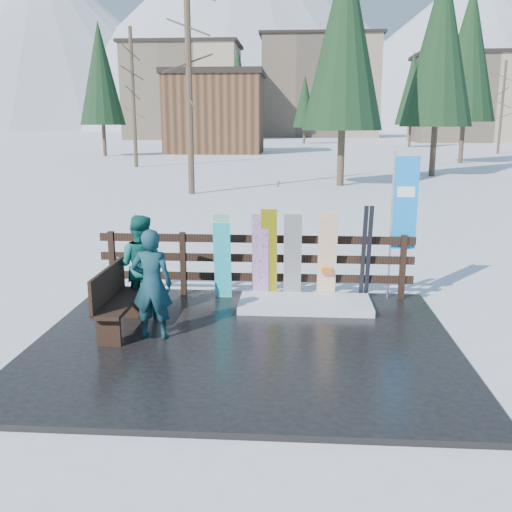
# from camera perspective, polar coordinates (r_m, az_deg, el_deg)

# --- Properties ---
(ground) EXTENTS (700.00, 700.00, 0.00)m
(ground) POSITION_cam_1_polar(r_m,az_deg,el_deg) (8.29, -1.17, -8.99)
(ground) COLOR white
(ground) RESTS_ON ground
(deck) EXTENTS (6.00, 5.00, 0.08)m
(deck) POSITION_cam_1_polar(r_m,az_deg,el_deg) (8.28, -1.17, -8.74)
(deck) COLOR black
(deck) RESTS_ON ground
(fence) EXTENTS (5.60, 0.10, 1.15)m
(fence) POSITION_cam_1_polar(r_m,az_deg,el_deg) (10.16, -0.09, -0.44)
(fence) COLOR black
(fence) RESTS_ON deck
(snow_patch) EXTENTS (2.22, 1.00, 0.12)m
(snow_patch) POSITION_cam_1_polar(r_m,az_deg,el_deg) (9.72, 4.92, -4.79)
(snow_patch) COLOR white
(snow_patch) RESTS_ON deck
(bench) EXTENTS (0.40, 1.50, 0.97)m
(bench) POSITION_cam_1_polar(r_m,az_deg,el_deg) (8.73, -13.85, -4.09)
(bench) COLOR black
(bench) RESTS_ON deck
(snowboard_0) EXTENTS (0.30, 0.25, 1.39)m
(snowboard_0) POSITION_cam_1_polar(r_m,az_deg,el_deg) (9.99, -3.38, -0.48)
(snowboard_0) COLOR #23C5DD
(snowboard_0) RESTS_ON deck
(snowboard_1) EXTENTS (0.27, 0.25, 1.53)m
(snowboard_1) POSITION_cam_1_polar(r_m,az_deg,el_deg) (9.98, -3.37, -0.09)
(snowboard_1) COLOR silver
(snowboard_1) RESTS_ON deck
(snowboard_2) EXTENTS (0.27, 0.34, 1.64)m
(snowboard_2) POSITION_cam_1_polar(r_m,az_deg,el_deg) (9.89, 1.32, 0.14)
(snowboard_2) COLOR #EBDE01
(snowboard_2) RESTS_ON deck
(snowboard_3) EXTENTS (0.28, 0.29, 1.55)m
(snowboard_3) POSITION_cam_1_polar(r_m,az_deg,el_deg) (9.91, 0.44, -0.10)
(snowboard_3) COLOR silver
(snowboard_3) RESTS_ON deck
(snowboard_4) EXTENTS (0.31, 0.31, 1.56)m
(snowboard_4) POSITION_cam_1_polar(r_m,az_deg,el_deg) (9.89, 3.68, -0.13)
(snowboard_4) COLOR black
(snowboard_4) RESTS_ON deck
(snowboard_5) EXTENTS (0.32, 0.38, 1.57)m
(snowboard_5) POSITION_cam_1_polar(r_m,az_deg,el_deg) (9.91, 7.13, -0.13)
(snowboard_5) COLOR white
(snowboard_5) RESTS_ON deck
(ski_pair_a) EXTENTS (0.16, 0.24, 1.55)m
(ski_pair_a) POSITION_cam_1_polar(r_m,az_deg,el_deg) (9.97, 1.56, -0.01)
(ski_pair_a) COLOR #A22E14
(ski_pair_a) RESTS_ON deck
(ski_pair_b) EXTENTS (0.16, 0.32, 1.70)m
(ski_pair_b) POSITION_cam_1_polar(r_m,az_deg,el_deg) (10.02, 10.95, 0.25)
(ski_pair_b) COLOR black
(ski_pair_b) RESTS_ON deck
(rental_flag) EXTENTS (0.45, 0.04, 2.60)m
(rental_flag) POSITION_cam_1_polar(r_m,az_deg,el_deg) (10.17, 14.39, 4.60)
(rental_flag) COLOR silver
(rental_flag) RESTS_ON deck
(person_front) EXTENTS (0.59, 0.39, 1.61)m
(person_front) POSITION_cam_1_polar(r_m,az_deg,el_deg) (8.27, -10.37, -2.78)
(person_front) COLOR #174F49
(person_front) RESTS_ON deck
(person_back) EXTENTS (0.82, 0.65, 1.64)m
(person_back) POSITION_cam_1_polar(r_m,az_deg,el_deg) (9.34, -11.51, -0.91)
(person_back) COLOR #0F5B50
(person_back) RESTS_ON deck
(resort_buildings) EXTENTS (73.00, 87.60, 22.60)m
(resort_buildings) POSITION_cam_1_polar(r_m,az_deg,el_deg) (123.24, 4.24, 16.19)
(resort_buildings) COLOR tan
(resort_buildings) RESTS_ON ground
(trees) EXTENTS (42.29, 68.95, 13.05)m
(trees) POSITION_cam_1_polar(r_m,az_deg,el_deg) (56.31, 7.19, 15.80)
(trees) COLOR #382B1E
(trees) RESTS_ON ground
(mountains) EXTENTS (520.00, 260.00, 120.00)m
(mountains) POSITION_cam_1_polar(r_m,az_deg,el_deg) (339.53, 2.14, 21.07)
(mountains) COLOR white
(mountains) RESTS_ON ground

